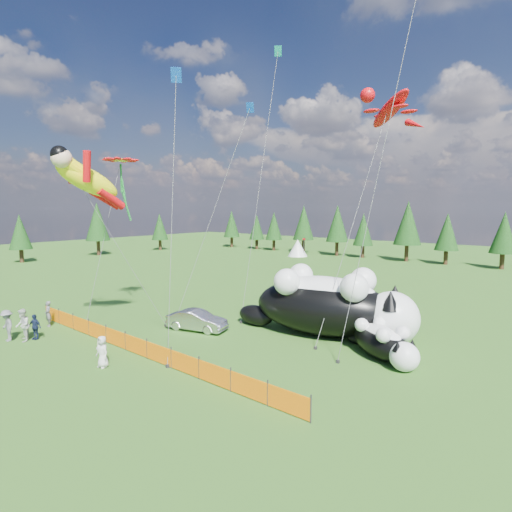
% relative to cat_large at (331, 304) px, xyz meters
% --- Properties ---
extents(ground, '(160.00, 160.00, 0.00)m').
position_rel_cat_large_xyz_m(ground, '(-6.58, -6.52, -2.00)').
color(ground, '#123D0B').
rests_on(ground, ground).
extents(safety_fence, '(22.06, 0.06, 1.10)m').
position_rel_cat_large_xyz_m(safety_fence, '(-6.58, -9.52, -1.50)').
color(safety_fence, '#262626').
rests_on(safety_fence, ground).
extents(tree_line, '(90.00, 4.00, 8.00)m').
position_rel_cat_large_xyz_m(tree_line, '(-6.58, 38.48, 2.00)').
color(tree_line, black).
rests_on(tree_line, ground).
extents(festival_tents, '(50.00, 3.20, 2.80)m').
position_rel_cat_large_xyz_m(festival_tents, '(4.42, 33.48, -0.60)').
color(festival_tents, white).
rests_on(festival_tents, ground).
extents(cat_large, '(11.55, 5.98, 4.22)m').
position_rel_cat_large_xyz_m(cat_large, '(0.00, 0.00, 0.00)').
color(cat_large, black).
rests_on(cat_large, ground).
extents(cat_small, '(4.85, 3.72, 1.95)m').
position_rel_cat_large_xyz_m(cat_small, '(4.01, -1.69, -1.08)').
color(cat_small, black).
rests_on(cat_small, ground).
extents(car, '(4.20, 2.46, 1.31)m').
position_rel_cat_large_xyz_m(car, '(-7.25, -4.49, -1.35)').
color(car, '#BABABF').
rests_on(car, ground).
extents(spectator_a, '(0.68, 0.51, 1.71)m').
position_rel_cat_large_xyz_m(spectator_a, '(-15.58, -10.22, -1.15)').
color(spectator_a, slate).
rests_on(spectator_a, ground).
extents(spectator_b, '(1.10, 0.91, 1.96)m').
position_rel_cat_large_xyz_m(spectator_b, '(-13.59, -12.54, -1.02)').
color(spectator_b, silver).
rests_on(spectator_b, ground).
extents(spectator_c, '(1.01, 0.74, 1.54)m').
position_rel_cat_large_xyz_m(spectator_c, '(-13.44, -11.92, -1.23)').
color(spectator_c, '#16203D').
rests_on(spectator_c, ground).
extents(spectator_d, '(1.26, 0.72, 1.89)m').
position_rel_cat_large_xyz_m(spectator_d, '(-14.40, -13.09, -1.06)').
color(spectator_d, slate).
rests_on(spectator_d, ground).
extents(spectator_e, '(0.82, 0.57, 1.59)m').
position_rel_cat_large_xyz_m(spectator_e, '(-6.35, -11.60, -1.21)').
color(spectator_e, silver).
rests_on(spectator_e, ground).
extents(superhero_kite, '(4.61, 6.39, 12.03)m').
position_rel_cat_large_xyz_m(superhero_kite, '(-11.55, -9.14, 7.54)').
color(superhero_kite, '#FEF80D').
rests_on(superhero_kite, ground).
extents(gecko_kite, '(6.74, 11.38, 16.57)m').
position_rel_cat_large_xyz_m(gecko_kite, '(1.10, 5.42, 12.39)').
color(gecko_kite, red).
rests_on(gecko_kite, ground).
extents(flower_kite, '(3.06, 5.32, 11.74)m').
position_rel_cat_large_xyz_m(flower_kite, '(-13.87, -5.44, 9.07)').
color(flower_kite, red).
rests_on(flower_kite, ground).
extents(diamond_kite_a, '(2.99, 5.41, 15.78)m').
position_rel_cat_large_xyz_m(diamond_kite_a, '(-6.78, -0.19, 11.80)').
color(diamond_kite_a, '#0C45B5').
rests_on(diamond_kite_a, ground).
extents(diamond_kite_c, '(2.36, 3.05, 15.66)m').
position_rel_cat_large_xyz_m(diamond_kite_c, '(-5.59, -7.19, 12.18)').
color(diamond_kite_c, '#0C45B5').
rests_on(diamond_kite_c, ground).
extents(diamond_kite_d, '(2.61, 7.31, 21.47)m').
position_rel_cat_large_xyz_m(diamond_kite_d, '(-8.00, 4.95, 17.09)').
color(diamond_kite_d, '#0B8E7A').
rests_on(diamond_kite_d, ground).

